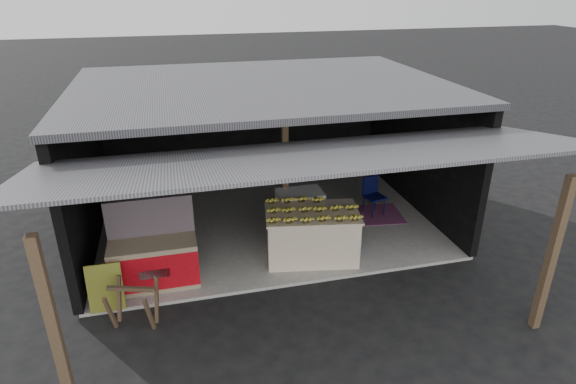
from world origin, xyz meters
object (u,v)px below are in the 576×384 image
object	(u,v)px
sawhorse	(133,302)
plastic_chair	(372,192)
neighbor_stall	(154,261)
banana_table	(312,234)
water_barrel	(350,239)
white_crate	(300,214)

from	to	relation	value
sawhorse	plastic_chair	world-z (taller)	plastic_chair
neighbor_stall	sawhorse	size ratio (longest dim) A/B	1.89
banana_table	water_barrel	bearing A→B (deg)	15.83
white_crate	water_barrel	world-z (taller)	white_crate
plastic_chair	sawhorse	bearing A→B (deg)	-166.36
neighbor_stall	plastic_chair	distance (m)	4.93
water_barrel	neighbor_stall	bearing A→B (deg)	-175.75
water_barrel	plastic_chair	world-z (taller)	plastic_chair
water_barrel	plastic_chair	size ratio (longest dim) A/B	0.53
banana_table	neighbor_stall	size ratio (longest dim) A/B	1.25
banana_table	white_crate	distance (m)	0.83
banana_table	neighbor_stall	distance (m)	2.84
neighbor_stall	water_barrel	bearing A→B (deg)	4.19
sawhorse	water_barrel	world-z (taller)	sawhorse
neighbor_stall	sawhorse	bearing A→B (deg)	-107.54
plastic_chair	water_barrel	bearing A→B (deg)	-141.33
sawhorse	plastic_chair	xyz separation A→B (m)	(4.97, 2.62, 0.11)
neighbor_stall	water_barrel	xyz separation A→B (m)	(3.63, 0.27, -0.23)
white_crate	plastic_chair	size ratio (longest dim) A/B	1.15
banana_table	water_barrel	size ratio (longest dim) A/B	4.11
white_crate	neighbor_stall	bearing A→B (deg)	-159.86
sawhorse	water_barrel	xyz separation A→B (m)	(3.94, 1.26, -0.16)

